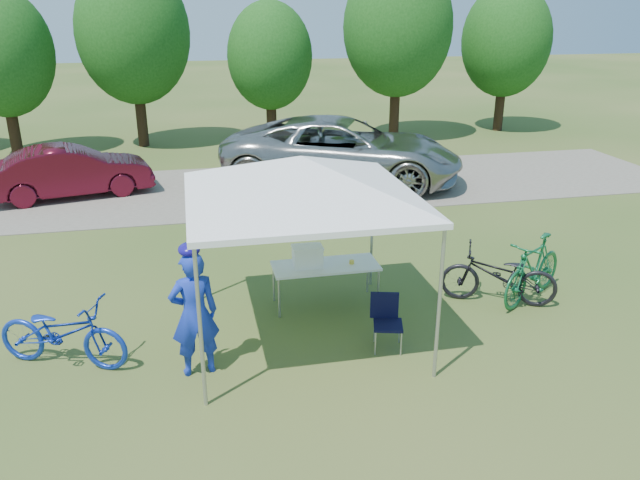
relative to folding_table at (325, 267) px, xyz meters
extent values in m
plane|color=#2D5119|center=(-0.55, -0.90, -0.66)|extent=(100.00, 100.00, 0.00)
cube|color=gray|center=(-0.55, 7.10, -0.65)|extent=(24.00, 5.00, 0.02)
cylinder|color=#A5A5AA|center=(-2.05, -2.40, 0.39)|extent=(0.05, 0.05, 2.10)
cylinder|color=#A5A5AA|center=(0.95, -2.40, 0.39)|extent=(0.05, 0.05, 2.10)
cylinder|color=#A5A5AA|center=(-2.05, 0.60, 0.39)|extent=(0.05, 0.05, 2.10)
cylinder|color=#A5A5AA|center=(0.95, 0.60, 0.39)|extent=(0.05, 0.05, 2.10)
cube|color=white|center=(-0.55, -0.90, 1.48)|extent=(3.15, 3.15, 0.08)
pyramid|color=white|center=(-0.55, -0.90, 2.07)|extent=(4.53, 4.53, 0.55)
cylinder|color=#382314|center=(-7.55, 12.80, 0.21)|extent=(0.36, 0.36, 1.75)
ellipsoid|color=#144711|center=(-7.55, 12.80, 2.59)|extent=(3.20, 3.20, 4.00)
cylinder|color=#382314|center=(-3.55, 13.40, 0.35)|extent=(0.36, 0.36, 2.03)
ellipsoid|color=#144711|center=(-3.55, 13.40, 3.11)|extent=(3.71, 3.71, 4.64)
cylinder|color=#382314|center=(0.95, 13.20, 0.14)|extent=(0.36, 0.36, 1.61)
ellipsoid|color=#144711|center=(0.95, 13.20, 2.33)|extent=(2.94, 2.94, 3.68)
cylinder|color=#382314|center=(5.45, 12.90, 0.39)|extent=(0.36, 0.36, 2.10)
ellipsoid|color=#144711|center=(5.45, 12.90, 3.24)|extent=(3.84, 3.84, 4.80)
cylinder|color=#382314|center=(9.95, 13.50, 0.25)|extent=(0.36, 0.36, 1.82)
ellipsoid|color=#144711|center=(9.95, 13.50, 2.72)|extent=(3.33, 3.33, 4.16)
cube|color=white|center=(0.00, 0.00, 0.02)|extent=(1.71, 0.71, 0.04)
cylinder|color=#A5A5AA|center=(-0.81, -0.30, -0.33)|extent=(0.04, 0.04, 0.67)
cylinder|color=#A5A5AA|center=(0.81, -0.30, -0.33)|extent=(0.04, 0.04, 0.67)
cylinder|color=#A5A5AA|center=(-0.81, 0.30, -0.33)|extent=(0.04, 0.04, 0.67)
cylinder|color=#A5A5AA|center=(0.81, 0.30, -0.33)|extent=(0.04, 0.04, 0.67)
cube|color=black|center=(0.56, -1.58, -0.28)|extent=(0.50, 0.50, 0.04)
cube|color=black|center=(0.56, -1.38, -0.07)|extent=(0.40, 0.14, 0.41)
cylinder|color=#A5A5AA|center=(0.38, -1.76, -0.48)|extent=(0.02, 0.02, 0.36)
cylinder|color=#A5A5AA|center=(0.74, -1.76, -0.48)|extent=(0.02, 0.02, 0.36)
cylinder|color=#A5A5AA|center=(0.38, -1.40, -0.48)|extent=(0.02, 0.02, 0.36)
cylinder|color=#A5A5AA|center=(0.74, -1.40, -0.48)|extent=(0.02, 0.02, 0.36)
cube|color=white|center=(-0.29, 0.00, 0.20)|extent=(0.46, 0.30, 0.30)
cube|color=white|center=(-0.29, 0.00, 0.37)|extent=(0.48, 0.33, 0.04)
cylinder|color=yellow|center=(0.43, -0.05, 0.07)|extent=(0.08, 0.08, 0.06)
imported|color=#1730BC|center=(-2.11, -1.63, 0.21)|extent=(0.70, 0.52, 1.74)
imported|color=#1332AD|center=(-3.88, -1.06, -0.17)|extent=(1.98, 1.34, 0.99)
imported|color=#166538|center=(3.41, -0.53, -0.11)|extent=(1.80, 1.43, 1.09)
imported|color=black|center=(2.79, -0.55, -0.17)|extent=(1.96, 1.38, 0.98)
imported|color=#A3A39F|center=(2.06, 7.15, 0.25)|extent=(7.08, 5.10, 1.79)
imported|color=#500D1B|center=(-5.00, 7.39, 0.01)|extent=(4.15, 2.24, 1.30)
camera|label=1|loc=(-2.02, -9.06, 3.98)|focal=35.00mm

